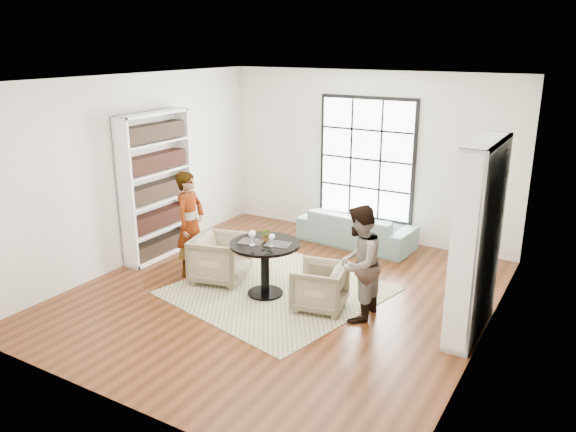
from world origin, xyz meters
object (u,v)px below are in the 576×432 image
Objects in this scene: pedestal_table at (265,257)px; sofa at (356,228)px; person_right at (359,263)px; wine_glass_left at (252,234)px; flower_centerpiece at (266,235)px; armchair_left at (220,258)px; wine_glass_right at (272,237)px; armchair_right at (320,287)px; person_left at (190,224)px.

pedestal_table reaches higher than sofa.
person_right is 7.05× the size of wine_glass_left.
flower_centerpiece is (-0.29, -2.50, 0.58)m from sofa.
wine_glass_right reaches higher than armchair_left.
pedestal_table is at bearing -109.31° from armchair_left.
armchair_right is 0.71m from person_right.
person_right reaches higher than wine_glass_right.
flower_centerpiece is at bearing -94.63° from person_right.
armchair_right is (0.59, -2.56, 0.01)m from sofa.
wine_glass_right is at bearing -102.22° from person_left.
pedestal_table reaches higher than armchair_right.
armchair_left is 3.61× the size of wine_glass_left.
wine_glass_right is 0.23m from flower_centerpiece.
sofa is 1.34× the size of person_right.
armchair_left is (-1.12, -2.50, 0.06)m from sofa.
sofa is 9.48× the size of wine_glass_left.
pedestal_table is 2.61m from sofa.
wine_glass_left is at bearing -85.45° from person_right.
person_left reaches higher than armchair_right.
wine_glass_right reaches higher than pedestal_table.
armchair_right is 0.45× the size of person_right.
wine_glass_left is (-0.37, -2.74, 0.64)m from sofa.
wine_glass_left is 1.18× the size of wine_glass_right.
armchair_left is 4.27× the size of wine_glass_right.
person_right is at bearing -105.53° from armchair_left.
sofa is at bearing -178.91° from armchair_right.
wine_glass_left is (-1.51, -0.18, 0.18)m from person_right.
wine_glass_left reaches higher than wine_glass_right.
armchair_left is 1.17m from wine_glass_right.
sofa is 2.74m from armchair_left.
armchair_left is 2.30m from person_right.
person_right is at bearing -98.16° from person_left.
armchair_right is 0.93m from wine_glass_right.
pedestal_table is 0.39m from wine_glass_right.
wine_glass_left reaches higher than armchair_left.
wine_glass_right is at bearing -38.62° from flower_centerpiece.
pedestal_table is 0.61× the size of person_left.
sofa is 10.60× the size of flower_centerpiece.
person_left is 1.38m from flower_centerpiece.
wine_glass_left is (-0.96, -0.18, 0.63)m from armchair_right.
wine_glass_right is at bearing -88.40° from person_right.
pedestal_table is 4.56× the size of wine_glass_left.
armchair_left is at bearing -96.76° from person_left.
person_right reaches higher than armchair_left.
armchair_left reaches higher than armchair_right.
sofa is 2.85m from person_right.
wine_glass_left reaches higher than sofa.
wine_glass_left is (1.30, -0.24, 0.13)m from person_left.
wine_glass_right is at bearing -22.66° from pedestal_table.
person_left reaches higher than sofa.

